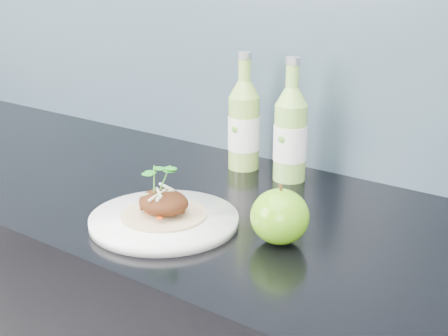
# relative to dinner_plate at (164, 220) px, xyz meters

# --- Properties ---
(dinner_plate) EXTENTS (0.32, 0.32, 0.02)m
(dinner_plate) POSITION_rel_dinner_plate_xyz_m (0.00, 0.00, 0.00)
(dinner_plate) COLOR white
(dinner_plate) RESTS_ON kitchen_counter
(pork_taco) EXTENTS (0.14, 0.14, 0.10)m
(pork_taco) POSITION_rel_dinner_plate_xyz_m (-0.00, -0.00, 0.04)
(pork_taco) COLOR tan
(pork_taco) RESTS_ON dinner_plate
(green_apple) EXTENTS (0.10, 0.10, 0.10)m
(green_apple) POSITION_rel_dinner_plate_xyz_m (0.19, 0.06, 0.04)
(green_apple) COLOR #588C0F
(green_apple) RESTS_ON kitchen_counter
(cider_bottle_left) EXTENTS (0.08, 0.08, 0.25)m
(cider_bottle_left) POSITION_rel_dinner_plate_xyz_m (-0.07, 0.33, 0.09)
(cider_bottle_left) COLOR #8FB94D
(cider_bottle_left) RESTS_ON kitchen_counter
(cider_bottle_right) EXTENTS (0.09, 0.09, 0.25)m
(cider_bottle_right) POSITION_rel_dinner_plate_xyz_m (0.05, 0.32, 0.09)
(cider_bottle_right) COLOR #8DC652
(cider_bottle_right) RESTS_ON kitchen_counter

